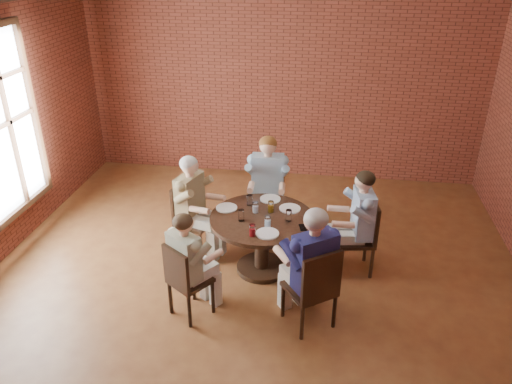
# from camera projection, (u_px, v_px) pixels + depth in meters

# --- Properties ---
(floor) EXTENTS (7.00, 7.00, 0.00)m
(floor) POSITION_uv_depth(u_px,v_px,m) (249.00, 297.00, 5.73)
(floor) COLOR brown
(floor) RESTS_ON ground
(wall_back) EXTENTS (7.00, 0.00, 7.00)m
(wall_back) POSITION_uv_depth(u_px,v_px,m) (283.00, 77.00, 8.06)
(wall_back) COLOR brown
(wall_back) RESTS_ON ground
(dining_table) EXTENTS (1.24, 1.24, 0.75)m
(dining_table) POSITION_uv_depth(u_px,v_px,m) (262.00, 233.00, 5.98)
(dining_table) COLOR black
(dining_table) RESTS_ON floor
(chair_a) EXTENTS (0.49, 0.49, 0.94)m
(chair_a) POSITION_uv_depth(u_px,v_px,m) (363.00, 234.00, 6.00)
(chair_a) COLOR black
(chair_a) RESTS_ON floor
(diner_a) EXTENTS (0.72, 0.62, 1.33)m
(diner_a) POSITION_uv_depth(u_px,v_px,m) (357.00, 223.00, 5.93)
(diner_a) COLOR #36608E
(diner_a) RESTS_ON floor
(chair_b) EXTENTS (0.48, 0.48, 0.96)m
(chair_b) POSITION_uv_depth(u_px,v_px,m) (268.00, 194.00, 6.92)
(chair_b) COLOR black
(chair_b) RESTS_ON floor
(diner_b) EXTENTS (0.60, 0.72, 1.38)m
(diner_b) POSITION_uv_depth(u_px,v_px,m) (267.00, 186.00, 6.76)
(diner_b) COLOR #8AA1B0
(diner_b) RESTS_ON floor
(chair_c) EXTENTS (0.54, 0.54, 0.94)m
(chair_c) POSITION_uv_depth(u_px,v_px,m) (189.00, 216.00, 6.41)
(chair_c) COLOR black
(chair_c) RESTS_ON floor
(diner_c) EXTENTS (0.78, 0.70, 1.33)m
(diner_c) POSITION_uv_depth(u_px,v_px,m) (194.00, 206.00, 6.30)
(diner_c) COLOR brown
(diner_c) RESTS_ON floor
(chair_d) EXTENTS (0.54, 0.54, 0.89)m
(chair_d) POSITION_uv_depth(u_px,v_px,m) (185.00, 279.00, 5.24)
(chair_d) COLOR black
(chair_d) RESTS_ON floor
(diner_d) EXTENTS (0.73, 0.75, 1.25)m
(diner_d) POSITION_uv_depth(u_px,v_px,m) (189.00, 265.00, 5.22)
(diner_d) COLOR #C1B198
(diner_d) RESTS_ON floor
(chair_e) EXTENTS (0.63, 0.63, 0.97)m
(chair_e) POSITION_uv_depth(u_px,v_px,m) (315.00, 287.00, 5.06)
(chair_e) COLOR black
(chair_e) RESTS_ON floor
(diner_e) EXTENTS (0.86, 0.89, 1.39)m
(diner_e) POSITION_uv_depth(u_px,v_px,m) (310.00, 268.00, 5.06)
(diner_e) COLOR #1D1D52
(diner_e) RESTS_ON floor
(plate_a) EXTENTS (0.26, 0.26, 0.01)m
(plate_a) POSITION_uv_depth(u_px,v_px,m) (290.00, 208.00, 6.06)
(plate_a) COLOR white
(plate_a) RESTS_ON dining_table
(plate_b) EXTENTS (0.26, 0.26, 0.01)m
(plate_b) POSITION_uv_depth(u_px,v_px,m) (270.00, 199.00, 6.28)
(plate_b) COLOR white
(plate_b) RESTS_ON dining_table
(plate_c) EXTENTS (0.26, 0.26, 0.01)m
(plate_c) POSITION_uv_depth(u_px,v_px,m) (227.00, 208.00, 6.07)
(plate_c) COLOR white
(plate_c) RESTS_ON dining_table
(plate_d) EXTENTS (0.26, 0.26, 0.01)m
(plate_d) POSITION_uv_depth(u_px,v_px,m) (267.00, 233.00, 5.54)
(plate_d) COLOR white
(plate_d) RESTS_ON dining_table
(glass_a) EXTENTS (0.07, 0.07, 0.14)m
(glass_a) POSITION_uv_depth(u_px,v_px,m) (289.00, 215.00, 5.77)
(glass_a) COLOR white
(glass_a) RESTS_ON dining_table
(glass_b) EXTENTS (0.07, 0.07, 0.14)m
(glass_b) POSITION_uv_depth(u_px,v_px,m) (271.00, 207.00, 5.97)
(glass_b) COLOR white
(glass_b) RESTS_ON dining_table
(glass_c) EXTENTS (0.07, 0.07, 0.14)m
(glass_c) POSITION_uv_depth(u_px,v_px,m) (250.00, 200.00, 6.11)
(glass_c) COLOR white
(glass_c) RESTS_ON dining_table
(glass_d) EXTENTS (0.07, 0.07, 0.14)m
(glass_d) POSITION_uv_depth(u_px,v_px,m) (255.00, 207.00, 5.95)
(glass_d) COLOR white
(glass_d) RESTS_ON dining_table
(glass_e) EXTENTS (0.07, 0.07, 0.14)m
(glass_e) POSITION_uv_depth(u_px,v_px,m) (241.00, 215.00, 5.78)
(glass_e) COLOR white
(glass_e) RESTS_ON dining_table
(glass_f) EXTENTS (0.07, 0.07, 0.14)m
(glass_f) POSITION_uv_depth(u_px,v_px,m) (252.00, 230.00, 5.47)
(glass_f) COLOR white
(glass_f) RESTS_ON dining_table
(glass_g) EXTENTS (0.07, 0.07, 0.14)m
(glass_g) POSITION_uv_depth(u_px,v_px,m) (268.00, 221.00, 5.65)
(glass_g) COLOR white
(glass_g) RESTS_ON dining_table
(smartphone) EXTENTS (0.10, 0.16, 0.01)m
(smartphone) POSITION_uv_depth(u_px,v_px,m) (303.00, 227.00, 5.66)
(smartphone) COLOR black
(smartphone) RESTS_ON dining_table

